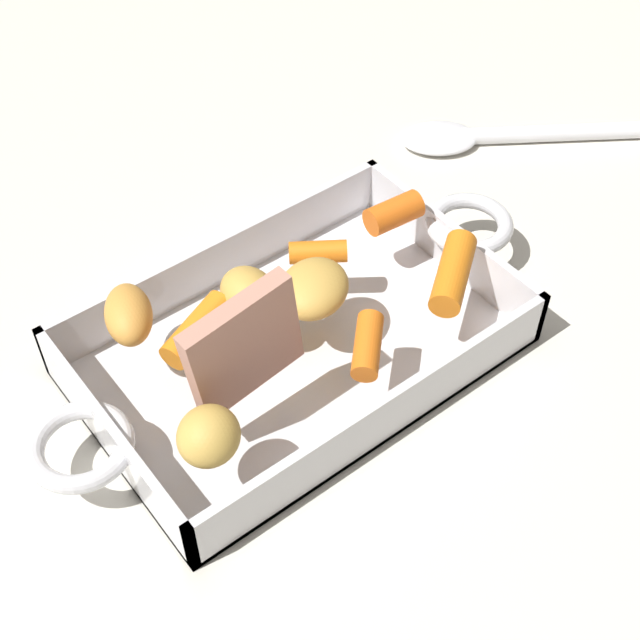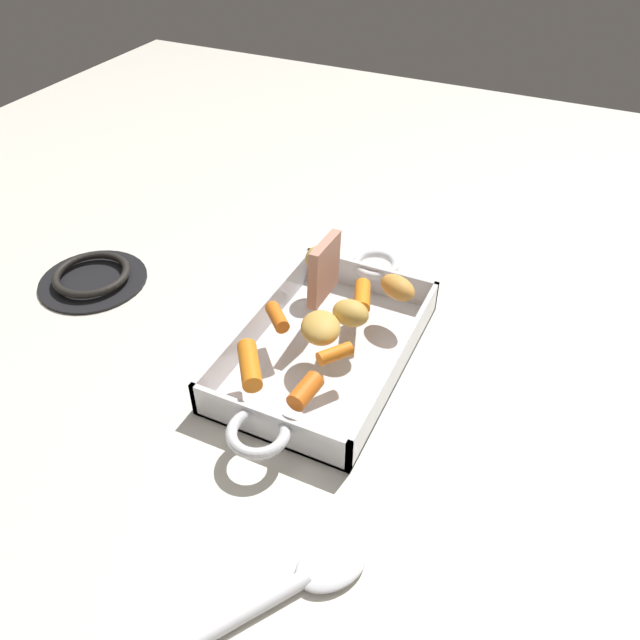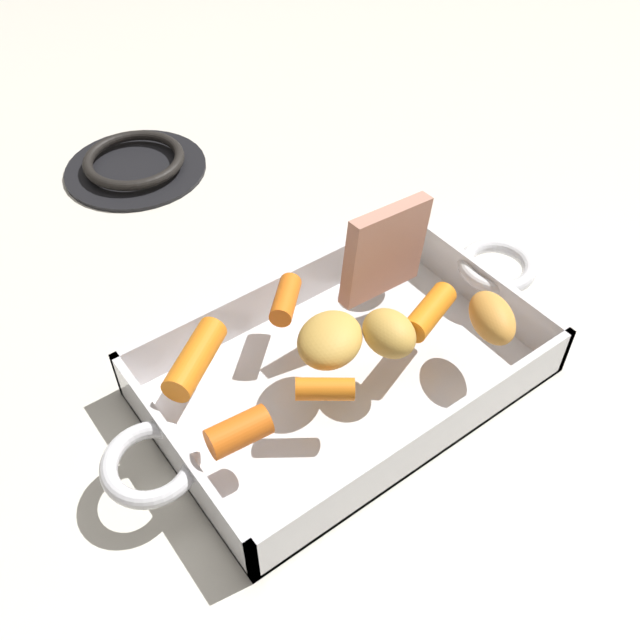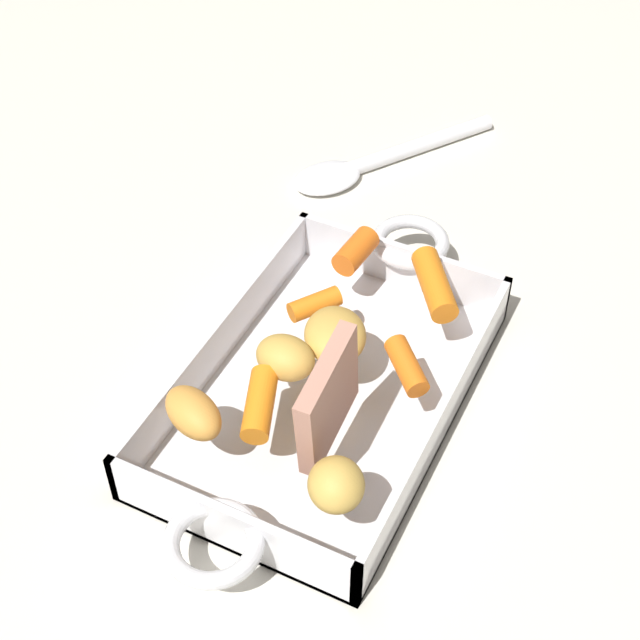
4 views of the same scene
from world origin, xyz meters
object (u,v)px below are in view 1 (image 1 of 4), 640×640
object	(u,v)px
roast_slice_outer	(243,346)
potato_whole	(128,315)
baby_carrot_northeast	(368,346)
potato_golden_large	(315,290)
roasting_dish	(297,343)
potato_halved	(249,293)
baby_carrot_southwest	(318,252)
baby_carrot_southeast	(453,273)
potato_near_roast	(209,436)
baby_carrot_center_left	(394,213)
baby_carrot_center_right	(197,330)
serving_spoon	(494,136)

from	to	relation	value
roast_slice_outer	potato_whole	distance (m)	0.10
baby_carrot_northeast	potato_golden_large	bearing A→B (deg)	89.24
roasting_dish	potato_whole	world-z (taller)	potato_whole
roast_slice_outer	potato_halved	distance (m)	0.08
roast_slice_outer	potato_golden_large	world-z (taller)	roast_slice_outer
baby_carrot_southwest	potato_golden_large	size ratio (longest dim) A/B	0.74
baby_carrot_southeast	potato_near_roast	bearing A→B (deg)	-176.02
baby_carrot_center_left	potato_halved	size ratio (longest dim) A/B	0.93
baby_carrot_center_right	serving_spoon	distance (m)	0.40
potato_whole	baby_carrot_center_right	bearing A→B (deg)	-49.55
roasting_dish	baby_carrot_southeast	size ratio (longest dim) A/B	6.06
potato_near_roast	potato_golden_large	bearing A→B (deg)	25.22
baby_carrot_center_left	serving_spoon	xyz separation A→B (m)	(0.19, 0.07, -0.05)
baby_carrot_southwest	baby_carrot_center_right	xyz separation A→B (m)	(-0.12, -0.01, 0.00)
baby_carrot_southeast	baby_carrot_center_right	xyz separation A→B (m)	(-0.18, 0.07, -0.00)
roasting_dish	baby_carrot_center_left	distance (m)	0.13
baby_carrot_northeast	potato_near_roast	bearing A→B (deg)	-179.27
roast_slice_outer	baby_carrot_center_left	distance (m)	0.20
baby_carrot_center_right	potato_halved	world-z (taller)	potato_halved
roasting_dish	potato_halved	distance (m)	0.06
baby_carrot_southeast	potato_golden_large	world-z (taller)	potato_golden_large
roasting_dish	serving_spoon	distance (m)	0.33
baby_carrot_northeast	baby_carrot_center_right	world-z (taller)	baby_carrot_center_right
roast_slice_outer	baby_carrot_southeast	xyz separation A→B (m)	(0.18, -0.02, -0.03)
baby_carrot_center_right	potato_whole	xyz separation A→B (m)	(-0.03, 0.04, 0.00)
roast_slice_outer	baby_carrot_southwest	size ratio (longest dim) A/B	1.85
baby_carrot_center_left	baby_carrot_southeast	bearing A→B (deg)	-96.78
baby_carrot_center_right	potato_halved	bearing A→B (deg)	2.84
baby_carrot_center_left	potato_halved	bearing A→B (deg)	-177.66
baby_carrot_northeast	serving_spoon	distance (m)	0.34
serving_spoon	potato_whole	bearing A→B (deg)	39.65
roast_slice_outer	potato_halved	xyz separation A→B (m)	(0.04, 0.06, -0.02)
potato_near_roast	baby_carrot_center_left	bearing A→B (deg)	21.73
roast_slice_outer	baby_carrot_center_right	world-z (taller)	roast_slice_outer
roasting_dish	roast_slice_outer	xyz separation A→B (m)	(-0.07, -0.03, 0.08)
baby_carrot_southwest	potato_golden_large	bearing A→B (deg)	-130.24
baby_carrot_center_right	baby_carrot_center_left	world-z (taller)	same
baby_carrot_southeast	potato_halved	world-z (taller)	potato_halved
baby_carrot_center_left	serving_spoon	size ratio (longest dim) A/B	0.20
baby_carrot_northeast	potato_halved	distance (m)	0.10
baby_carrot_southeast	baby_carrot_center_left	distance (m)	0.08
baby_carrot_southwest	potato_halved	distance (m)	0.07
roast_slice_outer	potato_near_roast	size ratio (longest dim) A/B	1.92
potato_golden_large	potato_halved	size ratio (longest dim) A/B	1.24
baby_carrot_center_right	potato_whole	bearing A→B (deg)	130.45
baby_carrot_northeast	baby_carrot_center_right	xyz separation A→B (m)	(-0.09, 0.08, 0.00)
baby_carrot_center_left	baby_carrot_northeast	bearing A→B (deg)	-138.43
roast_slice_outer	serving_spoon	xyz separation A→B (m)	(0.38, 0.13, -0.08)
potato_near_roast	baby_carrot_southwest	bearing A→B (deg)	31.05
baby_carrot_northeast	potato_golden_large	xyz separation A→B (m)	(0.00, 0.06, 0.01)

